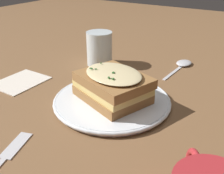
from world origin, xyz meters
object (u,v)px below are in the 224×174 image
at_px(water_glass, 99,48).
at_px(fork, 4,158).
at_px(dinner_plate, 112,100).
at_px(sandwich, 113,85).
at_px(napkin, 20,81).
at_px(spoon, 183,64).

height_order(water_glass, fork, water_glass).
distance_m(dinner_plate, sandwich, 0.04).
distance_m(dinner_plate, fork, 0.24).
distance_m(sandwich, napkin, 0.25).
distance_m(fork, spoon, 0.53).
bearing_deg(fork, spoon, 60.46).
bearing_deg(water_glass, dinner_plate, 41.05).
bearing_deg(water_glass, spoon, 119.00).
bearing_deg(spoon, dinner_plate, -97.27).
bearing_deg(water_glass, fork, 14.28).
bearing_deg(spoon, fork, -97.71).
xyz_separation_m(fork, spoon, (-0.52, 0.10, 0.00)).
distance_m(sandwich, water_glass, 0.23).
bearing_deg(fork, water_glass, 85.98).
height_order(water_glass, napkin, water_glass).
xyz_separation_m(sandwich, napkin, (0.03, -0.25, -0.04)).
bearing_deg(dinner_plate, spoon, 169.22).
distance_m(spoon, napkin, 0.44).
xyz_separation_m(sandwich, water_glass, (-0.17, -0.15, 0.00)).
distance_m(fork, napkin, 0.28).
relative_size(sandwich, fork, 1.00).
relative_size(sandwich, spoon, 1.07).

